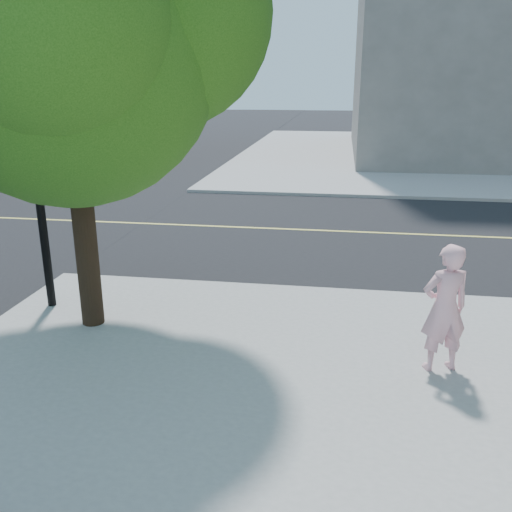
# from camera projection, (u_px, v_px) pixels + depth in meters

# --- Properties ---
(ground) EXTENTS (140.00, 140.00, 0.00)m
(ground) POSITION_uv_depth(u_px,v_px,m) (112.00, 281.00, 10.77)
(ground) COLOR black
(ground) RESTS_ON ground
(road_ew) EXTENTS (140.00, 9.00, 0.01)m
(road_ew) POSITION_uv_depth(u_px,v_px,m) (177.00, 225.00, 15.00)
(road_ew) COLOR black
(road_ew) RESTS_ON ground
(man_on_phone) EXTENTS (0.73, 0.59, 1.73)m
(man_on_phone) POSITION_uv_depth(u_px,v_px,m) (445.00, 308.00, 7.00)
(man_on_phone) COLOR #ECAAB9
(man_on_phone) RESTS_ON sidewalk_se
(street_tree) EXTENTS (5.23, 4.76, 6.95)m
(street_tree) POSITION_uv_depth(u_px,v_px,m) (72.00, 16.00, 7.28)
(street_tree) COLOR black
(street_tree) RESTS_ON sidewalk_se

